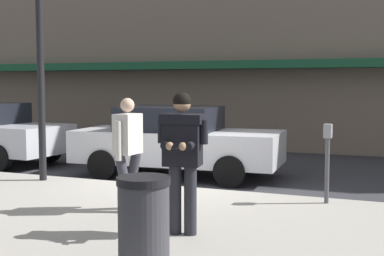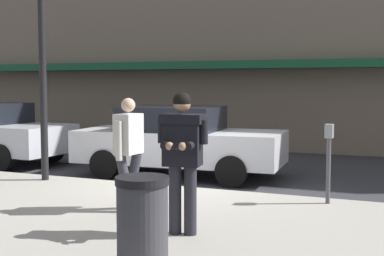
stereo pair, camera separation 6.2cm
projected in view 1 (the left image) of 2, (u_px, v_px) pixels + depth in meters
ground_plane at (174, 191)px, 10.22m from camera, size 80.00×80.00×0.00m
sidewalk at (155, 231)px, 7.21m from camera, size 32.00×5.30×0.14m
curb_paint_line at (224, 194)px, 9.89m from camera, size 28.00×0.12×0.01m
parked_sedan_mid at (176, 141)px, 11.75m from camera, size 4.62×2.17×1.54m
man_texting_on_phone at (182, 147)px, 6.69m from camera, size 0.64×0.62×1.81m
pedestrian_in_light_coat at (128, 147)px, 7.98m from camera, size 0.35×0.60×1.70m
street_lamp_post at (40, 27)px, 10.32m from camera, size 0.36×0.36×4.88m
parking_meter at (327, 152)px, 8.48m from camera, size 0.12×0.18×1.27m
trash_bin at (144, 224)px, 5.39m from camera, size 0.55×0.55×0.98m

